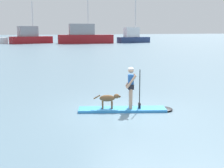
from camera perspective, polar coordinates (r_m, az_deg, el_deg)
ground_plane at (r=12.00m, az=1.92°, el=-5.00°), size 400.00×400.00×0.00m
paddleboard at (r=12.01m, az=3.02°, el=-4.76°), size 3.71×2.03×0.10m
person_paddler at (r=11.81m, az=3.61°, el=-0.15°), size 0.68×0.59×1.61m
dog at (r=11.86m, az=-0.66°, el=-2.76°), size 1.02×0.47×0.57m
moored_boat_far_starboard at (r=74.67m, az=-15.06°, el=8.49°), size 10.10×5.00×9.69m
moored_boat_center at (r=72.37m, az=-5.16°, el=8.91°), size 13.07×5.17×11.17m
moored_boat_starboard at (r=76.51m, az=3.93°, el=8.78°), size 8.23×2.75×10.43m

